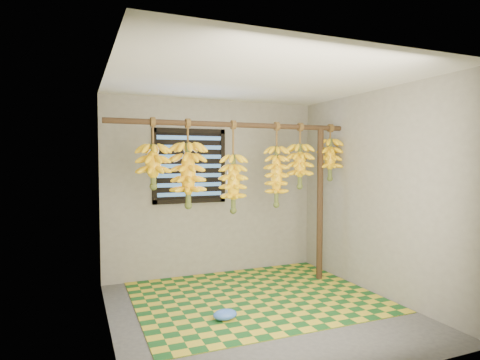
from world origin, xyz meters
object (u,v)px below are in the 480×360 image
woven_mat (255,296)px  banana_bunch_c (233,183)px  banana_bunch_a (153,166)px  banana_bunch_d (276,176)px  banana_bunch_b (188,175)px  banana_bunch_e (300,166)px  banana_bunch_f (330,159)px  support_post (320,204)px  plastic_bag (225,315)px

woven_mat → banana_bunch_c: banana_bunch_c is taller
banana_bunch_a → banana_bunch_d: same height
banana_bunch_b → banana_bunch_e: same height
banana_bunch_a → banana_bunch_f: bearing=0.0°
support_post → banana_bunch_a: 2.23m
support_post → banana_bunch_d: size_ratio=1.90×
support_post → banana_bunch_f: size_ratio=2.72×
banana_bunch_d → banana_bunch_b: bearing=180.0°
support_post → banana_bunch_e: 0.59m
plastic_bag → banana_bunch_d: 1.83m
support_post → banana_bunch_d: banana_bunch_d is taller
banana_bunch_e → support_post: bearing=0.0°
plastic_bag → banana_bunch_b: bearing=100.3°
woven_mat → banana_bunch_f: 2.02m
plastic_bag → banana_bunch_c: bearing=63.4°
woven_mat → plastic_bag: bearing=-137.5°
plastic_bag → banana_bunch_b: size_ratio=0.24×
banana_bunch_a → banana_bunch_f: same height
support_post → banana_bunch_e: size_ratio=2.42×
woven_mat → banana_bunch_d: 1.47m
banana_bunch_e → banana_bunch_f: bearing=0.0°
banana_bunch_d → banana_bunch_e: size_ratio=1.27×
banana_bunch_c → banana_bunch_e: 0.94m
banana_bunch_b → banana_bunch_f: bearing=-0.0°
woven_mat → banana_bunch_a: bearing=164.9°
support_post → banana_bunch_f: 0.61m
support_post → banana_bunch_c: 1.26m
banana_bunch_d → plastic_bag: bearing=-140.6°
banana_bunch_a → banana_bunch_e: (1.87, 0.00, -0.01)m
woven_mat → banana_bunch_d: size_ratio=2.56×
support_post → plastic_bag: size_ratio=8.11×
banana_bunch_f → banana_bunch_b: bearing=180.0°
support_post → banana_bunch_f: bearing=0.0°
woven_mat → banana_bunch_f: size_ratio=3.66×
support_post → banana_bunch_a: banana_bunch_a is taller
support_post → banana_bunch_d: 0.75m
banana_bunch_c → banana_bunch_e: same height
banana_bunch_c → support_post: bearing=-0.0°
banana_bunch_c → banana_bunch_d: size_ratio=1.04×
banana_bunch_a → plastic_bag: bearing=-56.2°
woven_mat → plastic_bag: (-0.56, -0.51, 0.06)m
woven_mat → support_post: bearing=15.5°
woven_mat → banana_bunch_e: banana_bunch_e is taller
banana_bunch_e → banana_bunch_f: size_ratio=1.12×
woven_mat → banana_bunch_b: 1.60m
banana_bunch_a → banana_bunch_b: (0.39, 0.00, -0.11)m
woven_mat → banana_bunch_d: (0.43, 0.30, 1.37)m
plastic_bag → banana_bunch_b: banana_bunch_b is taller
woven_mat → banana_bunch_e: 1.71m
support_post → banana_bunch_c: size_ratio=1.83×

